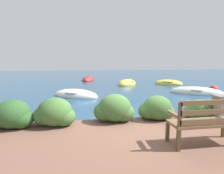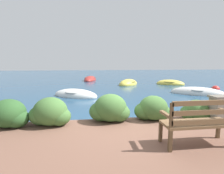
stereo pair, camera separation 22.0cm
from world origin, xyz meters
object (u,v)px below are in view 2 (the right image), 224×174
(rowboat_nearest, at_px, (197,93))
(rowboat_distant, at_px, (90,80))
(park_bench, at_px, (199,121))
(rowboat_mid, at_px, (75,95))
(mooring_buoy, at_px, (215,90))
(rowboat_far, at_px, (170,84))
(rowboat_outer, at_px, (128,84))

(rowboat_nearest, height_order, rowboat_distant, rowboat_distant)
(park_bench, height_order, rowboat_nearest, park_bench)
(rowboat_mid, xyz_separation_m, mooring_buoy, (8.86, 0.65, 0.03))
(rowboat_nearest, relative_size, rowboat_far, 1.15)
(rowboat_far, xyz_separation_m, rowboat_distant, (-6.69, 4.47, 0.00))
(rowboat_distant, bearing_deg, rowboat_mid, -175.89)
(park_bench, xyz_separation_m, rowboat_distant, (-1.88, 15.43, -0.63))
(rowboat_outer, bearing_deg, park_bench, 33.91)
(rowboat_nearest, distance_m, rowboat_outer, 5.73)
(rowboat_mid, distance_m, rowboat_far, 8.76)
(rowboat_nearest, height_order, rowboat_far, rowboat_nearest)
(rowboat_nearest, xyz_separation_m, rowboat_mid, (-6.96, 0.31, -0.00))
(rowboat_far, bearing_deg, rowboat_distant, 179.58)
(rowboat_mid, xyz_separation_m, rowboat_far, (7.59, 4.39, 0.00))
(park_bench, xyz_separation_m, rowboat_mid, (-2.78, 6.57, -0.64))
(park_bench, height_order, rowboat_distant, park_bench)
(rowboat_mid, relative_size, mooring_buoy, 4.87)
(rowboat_mid, bearing_deg, rowboat_distant, 115.21)
(rowboat_nearest, bearing_deg, rowboat_far, -62.65)
(rowboat_nearest, xyz_separation_m, rowboat_distant, (-6.07, 9.16, 0.00))
(park_bench, height_order, rowboat_mid, park_bench)
(rowboat_nearest, bearing_deg, rowboat_distant, -21.52)
(rowboat_outer, bearing_deg, rowboat_distant, -103.56)
(rowboat_far, bearing_deg, rowboat_nearest, -64.31)
(rowboat_nearest, xyz_separation_m, rowboat_far, (0.63, 4.69, 0.00))
(rowboat_distant, bearing_deg, mooring_buoy, -125.96)
(rowboat_mid, bearing_deg, rowboat_nearest, 28.46)
(rowboat_far, xyz_separation_m, mooring_buoy, (1.28, -3.74, 0.03))
(rowboat_distant, bearing_deg, rowboat_nearest, -136.62)
(park_bench, bearing_deg, rowboat_outer, 86.96)
(park_bench, distance_m, rowboat_mid, 7.16)
(rowboat_far, bearing_deg, park_bench, -80.40)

